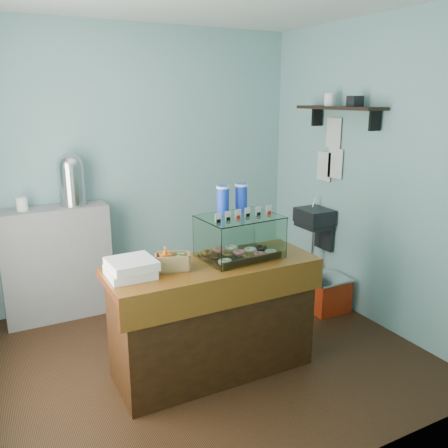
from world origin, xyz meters
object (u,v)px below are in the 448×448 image
counter (213,318)px  red_cooler (329,294)px  coffee_urn (71,178)px  display_case (238,234)px

counter → red_cooler: 1.60m
counter → coffee_urn: size_ratio=3.22×
coffee_urn → red_cooler: bearing=-27.7°
coffee_urn → red_cooler: size_ratio=1.24×
display_case → red_cooler: size_ratio=1.55×
counter → display_case: display_case is taller
counter → red_cooler: (1.51, 0.43, -0.28)m
display_case → coffee_urn: size_ratio=1.25×
red_cooler → display_case: bearing=-163.0°
coffee_urn → counter: bearing=-66.3°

